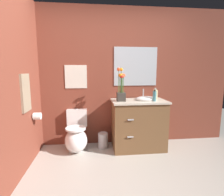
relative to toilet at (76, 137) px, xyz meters
name	(u,v)px	position (x,y,z in m)	size (l,w,h in m)	color
wall_back	(124,77)	(0.87, 0.30, 1.01)	(4.07, 0.05, 2.50)	brown
wall_left	(8,82)	(-0.66, -0.82, 1.01)	(0.05, 4.39, 2.50)	brown
toilet	(76,137)	(0.00, 0.00, 0.00)	(0.38, 0.59, 0.69)	white
vanity_cabinet	(139,124)	(1.09, -0.03, 0.20)	(0.94, 0.56, 1.05)	brown
flower_vase	(121,89)	(0.77, -0.06, 0.83)	(0.14, 0.14, 0.56)	#38332D
soap_bottle	(156,94)	(1.43, 0.11, 0.71)	(0.07, 0.07, 0.18)	beige
lotion_bottle	(154,96)	(1.32, -0.13, 0.71)	(0.06, 0.06, 0.19)	teal
hand_wash_bottle	(155,94)	(1.37, -0.02, 0.72)	(0.06, 0.06, 0.21)	beige
trash_bin	(103,140)	(0.47, 0.06, -0.11)	(0.18, 0.18, 0.27)	#B7B7BC
wall_poster	(76,77)	(0.00, 0.27, 1.02)	(0.39, 0.01, 0.41)	silver
wall_mirror	(136,67)	(1.09, 0.27, 1.21)	(0.80, 0.01, 0.70)	#B2BCC6
hanging_towel	(26,93)	(-0.62, -0.44, 0.83)	(0.03, 0.28, 0.52)	gray
toilet_paper_roll	(37,116)	(-0.57, -0.20, 0.44)	(0.11, 0.11, 0.11)	white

